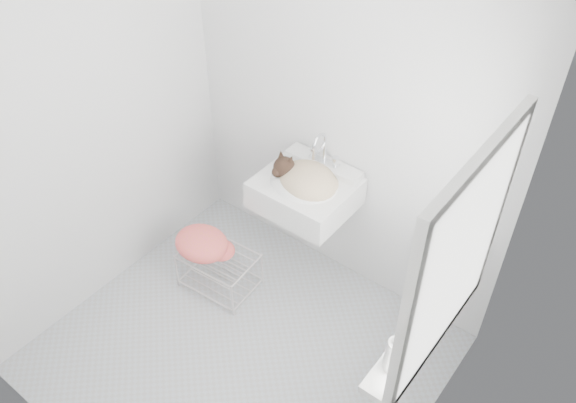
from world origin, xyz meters
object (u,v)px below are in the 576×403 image
Objects in this scene: wire_rack at (219,269)px; sink at (306,181)px; bottle_a at (393,368)px; bottle_b at (419,332)px; bottle_c at (433,313)px; cat at (306,179)px.

sink is at bearing 44.51° from wire_rack.
bottle_a reaches higher than bottle_b.
bottle_c is (1.48, -0.03, 0.70)m from wire_rack.
cat reaches higher than wire_rack.
bottle_c is (0.00, 0.38, 0.00)m from bottle_a.
bottle_c is at bearing 90.00° from bottle_b.
bottle_b is (0.00, 0.24, 0.00)m from bottle_a.
cat is 2.22× the size of bottle_c.
cat is at bearing 152.37° from bottle_b.
cat reaches higher than sink.
cat is 1.94× the size of bottle_a.
bottle_b is (1.48, -0.17, 0.70)m from wire_rack.
bottle_b is at bearing -28.02° from sink.
wire_rack is at bearing -135.49° from sink.
wire_rack is 1.69m from bottle_a.
cat is 1.19m from bottle_b.
wire_rack is at bearing 173.49° from bottle_b.
cat is 1.14m from bottle_c.
bottle_a is at bearing -15.54° from wire_rack.
bottle_a is at bearing -37.18° from sink.
wire_rack is at bearing 164.46° from bottle_a.
wire_rack is (-0.42, -0.38, -0.74)m from cat.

